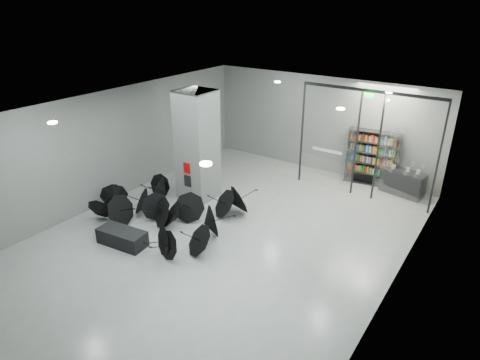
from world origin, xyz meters
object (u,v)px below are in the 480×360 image
Objects in this scene: column at (197,146)px; umbrella_cluster at (173,214)px; shop_counter at (403,183)px; bookshelf at (372,158)px; bench at (122,237)px.

column is 0.71× the size of umbrella_cluster.
umbrella_cluster is at bearing -119.40° from shop_counter.
umbrella_cluster is at bearing -74.95° from column.
umbrella_cluster is (-4.33, -6.79, -0.78)m from bookshelf.
shop_counter is at bearing 49.12° from umbrella_cluster.
column is at bearing -132.60° from shop_counter.
shop_counter is at bearing 47.89° from bench.
bookshelf is at bearing -178.92° from shop_counter.
bench is 10.33m from shop_counter.
umbrella_cluster is at bearing -130.18° from bookshelf.
shop_counter is (6.01, 8.40, 0.23)m from bench.
shop_counter is 8.66m from umbrella_cluster.
column is 6.87m from bookshelf.
column is at bearing 86.56° from bench.
column is 1.82× the size of bookshelf.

